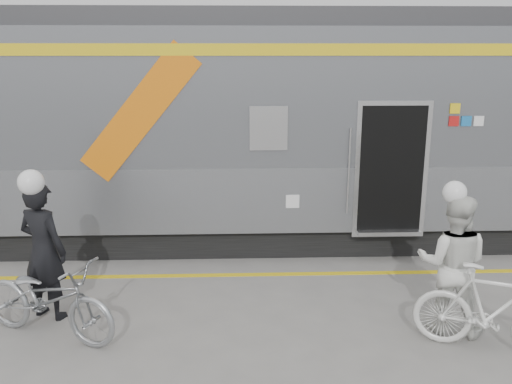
{
  "coord_description": "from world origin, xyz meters",
  "views": [
    {
      "loc": [
        -0.0,
        -5.79,
        3.44
      ],
      "look_at": [
        0.26,
        1.6,
        1.5
      ],
      "focal_mm": 38.0,
      "sensor_mm": 36.0,
      "label": 1
    }
  ],
  "objects_px": {
    "man": "(43,251)",
    "bicycle_left": "(48,299)",
    "woman": "(452,264)",
    "bicycle_right": "(494,310)"
  },
  "relations": [
    {
      "from": "bicycle_left",
      "to": "woman",
      "type": "relative_size",
      "value": 1.09
    },
    {
      "from": "woman",
      "to": "bicycle_right",
      "type": "distance_m",
      "value": 0.72
    },
    {
      "from": "woman",
      "to": "bicycle_left",
      "type": "bearing_deg",
      "value": 23.16
    },
    {
      "from": "woman",
      "to": "man",
      "type": "bearing_deg",
      "value": 17.08
    },
    {
      "from": "bicycle_left",
      "to": "bicycle_right",
      "type": "bearing_deg",
      "value": -72.28
    },
    {
      "from": "bicycle_left",
      "to": "bicycle_right",
      "type": "height_order",
      "value": "bicycle_right"
    },
    {
      "from": "woman",
      "to": "bicycle_right",
      "type": "relative_size",
      "value": 0.99
    },
    {
      "from": "man",
      "to": "bicycle_left",
      "type": "relative_size",
      "value": 0.95
    },
    {
      "from": "bicycle_right",
      "to": "bicycle_left",
      "type": "bearing_deg",
      "value": 107.19
    },
    {
      "from": "woman",
      "to": "bicycle_right",
      "type": "height_order",
      "value": "woman"
    }
  ]
}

